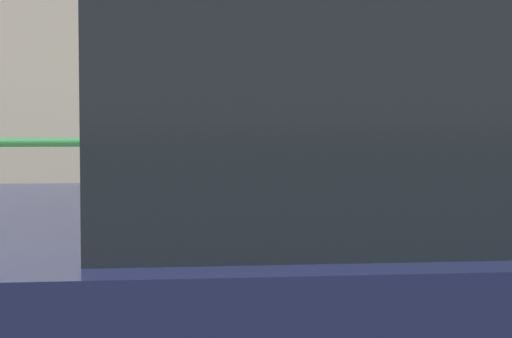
{
  "coord_description": "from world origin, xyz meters",
  "views": [
    {
      "loc": [
        -1.02,
        -3.75,
        1.34
      ],
      "look_at": [
        -0.5,
        0.64,
        1.08
      ],
      "focal_mm": 68.2,
      "sensor_mm": 36.0,
      "label": 1
    }
  ],
  "objects": [
    {
      "name": "backdrop_wall",
      "position": [
        0.0,
        6.32,
        1.76
      ],
      "size": [
        32.0,
        0.5,
        3.51
      ],
      "primitive_type": "cube",
      "color": "gray",
      "rests_on": "ground"
    },
    {
      "name": "pedestrian_at_meter",
      "position": [
        -0.77,
        0.43,
        1.16
      ],
      "size": [
        0.64,
        0.42,
        1.76
      ],
      "rotation": [
        0.0,
        0.0,
        -0.02
      ],
      "color": "black",
      "rests_on": "sidewalk_curb"
    },
    {
      "name": "background_railing",
      "position": [
        -0.0,
        3.0,
        0.89
      ],
      "size": [
        24.06,
        0.06,
        1.02
      ],
      "color": "#1E602D",
      "rests_on": "sidewalk_curb"
    },
    {
      "name": "parking_meter",
      "position": [
        -0.15,
        0.45,
        1.28
      ],
      "size": [
        0.19,
        0.2,
        1.53
      ],
      "rotation": [
        0.0,
        0.0,
        3.12
      ],
      "color": "slate",
      "rests_on": "sidewalk_curb"
    },
    {
      "name": "sidewalk_curb",
      "position": [
        0.0,
        1.64,
        0.07
      ],
      "size": [
        36.0,
        3.28,
        0.14
      ],
      "primitive_type": "cube",
      "color": "gray",
      "rests_on": "ground"
    }
  ]
}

